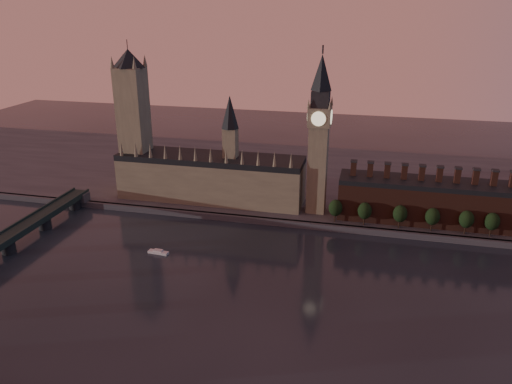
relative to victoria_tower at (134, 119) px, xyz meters
The scene contains 13 objects.
ground 176.40m from the victoria_tower, 43.78° to the right, with size 900.00×900.00×0.00m, color black.
north_bank 147.08m from the victoria_tower, 27.72° to the left, with size 900.00×182.00×4.00m.
palace_of_westminster 67.03m from the victoria_tower, ahead, with size 130.00×30.30×74.00m.
victoria_tower is the anchor object (origin of this frame).
big_ben 130.12m from the victoria_tower, ahead, with size 15.00×15.00×107.00m.
chimney_block 204.27m from the victoria_tower, ahead, with size 110.00×25.00×37.00m.
embankment_tree_0 152.42m from the victoria_tower, ahead, with size 8.60×8.60×14.88m.
embankment_tree_1 169.71m from the victoria_tower, ahead, with size 8.60×8.60×14.88m.
embankment_tree_2 190.14m from the victoria_tower, ahead, with size 8.60×8.60×14.88m.
embankment_tree_3 208.50m from the victoria_tower, ahead, with size 8.60×8.60×14.88m.
embankment_tree_4 227.33m from the victoria_tower, ahead, with size 8.60×8.60×14.88m.
embankment_tree_5 241.24m from the victoria_tower, ahead, with size 8.60×8.60×14.88m.
river_boat 109.72m from the victoria_tower, 58.27° to the right, with size 12.17×4.39×2.39m.
Camera 1 is at (42.07, -199.18, 133.90)m, focal length 35.00 mm.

